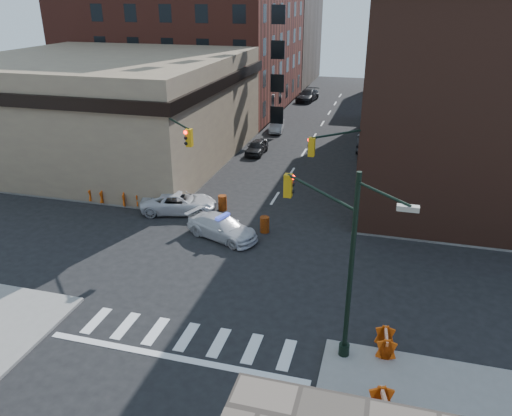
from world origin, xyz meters
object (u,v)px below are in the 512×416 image
Objects in this scene: parked_car_enear at (365,142)px; barrel_road at (265,224)px; police_car at (222,227)px; barricade_se_a at (385,343)px; pedestrian_a at (152,175)px; pedestrian_b at (115,184)px; parked_car_wfar at (277,126)px; barrel_bank at (222,203)px; pickup at (179,203)px; barricade_nw_a at (132,199)px; parked_car_wnear at (257,147)px.

barrel_road is at bearing 73.82° from parked_car_enear.
barricade_se_a is at bearing -109.01° from police_car.
police_car is 10.25m from pedestrian_a.
parked_car_enear is at bearing 27.37° from pedestrian_b.
pedestrian_a reaches higher than parked_car_enear.
parked_car_wfar is at bearing 14.68° from barricade_se_a.
barricade_se_a is (11.46, -12.65, 0.08)m from barrel_bank.
barrel_road is 4.54m from barrel_bank.
police_car is at bearing 44.13° from barricade_se_a.
pedestrian_b is at bearing 88.78° from police_car.
barrel_road is at bearing 32.22° from barricade_se_a.
barrel_road is (11.96, -2.55, -0.58)m from pedestrian_b.
pickup is at bearing -101.24° from parked_car_wfar.
police_car is 1.23× the size of parked_car_wfar.
barricade_nw_a is at bearing 51.84° from barricade_se_a.
parked_car_wnear is 3.10× the size of barricade_se_a.
police_car reaches higher than parked_car_wnear.
pedestrian_b reaches higher than parked_car_wfar.
parked_car_wfar is at bearing 113.41° from pedestrian_a.
barrel_road is (4.99, -24.65, -0.12)m from parked_car_wfar.
pedestrian_a reaches higher than barrel_road.
parked_car_wfar is 22.06m from barrel_bank.
parked_car_wnear reaches higher than barricade_se_a.
pickup reaches higher than barricade_se_a.
parked_car_enear reaches higher than barrel_bank.
barrel_road is 12.68m from barricade_se_a.
pedestrian_b is 12.24m from barrel_road.
parked_car_wnear is 12.26m from pedestrian_a.
police_car is 8.21m from barricade_nw_a.
pedestrian_b is at bearing -115.11° from parked_car_wfar.
pedestrian_b is (-5.49, 1.08, 0.39)m from pickup.
pickup is 23.22m from parked_car_wfar.
parked_car_enear is 4.26× the size of barrel_bank.
police_car is 3.90× the size of barricade_se_a.
parked_car_wnear is at bearing 102.60° from pedestrian_a.
pedestrian_a reaches higher than parked_car_wnear.
pedestrian_b is (-9.63, 4.00, 0.41)m from police_car.
parked_car_wfar is at bearing 101.45° from barrel_road.
parked_car_wnear is 0.98× the size of parked_car_wfar.
pedestrian_b is 1.48× the size of barricade_nw_a.
barrel_road is (-4.83, -20.13, -0.23)m from parked_car_enear.
pedestrian_b is 1.83× the size of barrel_road.
police_car is 4.59× the size of barrel_road.
parked_car_enear reaches higher than parked_car_wfar.
barrel_road is 10.13m from barricade_nw_a.
barricade_se_a is at bearing -1.54° from pedestrian_a.
parked_car_wfar is 23.82m from barricade_nw_a.
pedestrian_a is at bearing 153.78° from barrel_road.
pedestrian_a reaches higher than parked_car_wfar.
pedestrian_a is 1.89× the size of barrel_bank.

